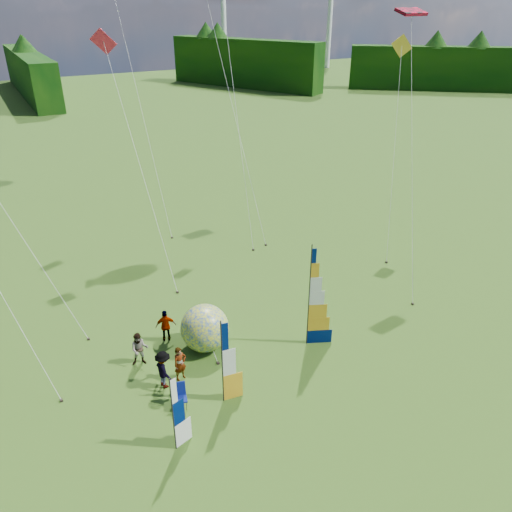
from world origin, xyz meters
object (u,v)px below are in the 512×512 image
side_banner_left (222,364)px  camp_chair (180,397)px  bol_inflatable (205,328)px  spectator_a (180,364)px  spectator_c (164,370)px  spectator_d (166,326)px  spectator_b (140,349)px  kite_whale (224,58)px  side_banner_far (173,416)px  feather_banner_main (309,298)px

side_banner_left → camp_chair: 2.34m
bol_inflatable → spectator_a: size_ratio=1.39×
side_banner_left → spectator_c: side_banner_left is taller
spectator_a → spectator_d: size_ratio=0.98×
spectator_b → camp_chair: spectator_b is taller
side_banner_left → bol_inflatable: (0.82, 3.73, -0.82)m
spectator_a → spectator_c: (-0.80, -0.12, 0.08)m
bol_inflatable → kite_whale: 19.97m
spectator_d → kite_whale: size_ratio=0.07×
bol_inflatable → spectator_b: bearing=173.3°
side_banner_far → spectator_b: bearing=69.2°
side_banner_far → bol_inflatable: bearing=38.7°
bol_inflatable → spectator_b: 3.19m
bol_inflatable → camp_chair: bol_inflatable is taller
side_banner_far → camp_chair: bearing=47.4°
spectator_a → spectator_c: size_ratio=0.92×
side_banner_far → bol_inflatable: side_banner_far is taller
spectator_b → spectator_d: (1.71, 1.16, 0.02)m
side_banner_left → side_banner_far: 3.07m
feather_banner_main → side_banner_left: (-5.36, -1.60, -0.66)m
feather_banner_main → camp_chair: size_ratio=4.80×
side_banner_left → side_banner_far: side_banner_left is taller
spectator_c → kite_whale: size_ratio=0.08×
spectator_d → side_banner_far: bearing=89.1°
spectator_c → spectator_d: (1.25, 3.16, -0.06)m
bol_inflatable → spectator_b: bol_inflatable is taller
feather_banner_main → spectator_c: (-7.23, 0.50, -1.73)m
spectator_c → camp_chair: spectator_c is taller
feather_banner_main → spectator_d: size_ratio=3.06×
bol_inflatable → spectator_d: size_ratio=1.36×
spectator_a → spectator_c: bearing=176.1°
side_banner_left → camp_chair: side_banner_left is taller
feather_banner_main → side_banner_far: size_ratio=1.59×
feather_banner_main → spectator_b: 8.29m
spectator_a → kite_whale: kite_whale is taller
side_banner_left → spectator_c: 3.01m
bol_inflatable → feather_banner_main: bearing=-25.2°
spectator_c → camp_chair: bearing=176.3°
feather_banner_main → kite_whale: (3.93, 16.83, 9.07)m
kite_whale → spectator_b: bearing=-112.9°
side_banner_left → spectator_c: size_ratio=2.16×
side_banner_far → spectator_a: (1.64, 3.64, -0.82)m
side_banner_left → kite_whale: size_ratio=0.17×
side_banner_left → spectator_a: size_ratio=2.36×
spectator_b → spectator_c: (0.46, -2.01, 0.07)m
spectator_a → kite_whale: (10.36, 16.21, 10.88)m
bol_inflatable → side_banner_far: bearing=-124.4°
bol_inflatable → spectator_c: 3.16m
side_banner_left → side_banner_far: (-2.70, -1.42, -0.33)m
kite_whale → spectator_c: bearing=-108.2°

